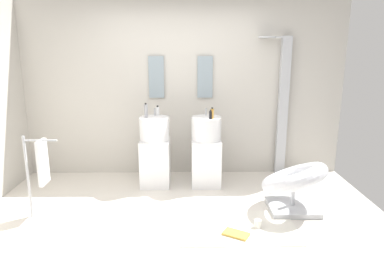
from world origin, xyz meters
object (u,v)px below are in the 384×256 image
Objects in this scene: soap_bottle_amber at (212,114)px; soap_bottle_black at (211,115)px; shower_column at (282,104)px; magazine_ochre at (236,234)px; lounge_chair at (294,182)px; towel_rack at (40,164)px; coffee_mug at (258,224)px; pedestal_sink_right at (206,151)px; soap_bottle_white at (158,111)px; pedestal_sink_left at (155,151)px; soap_bottle_grey at (146,111)px.

soap_bottle_amber reaches higher than soap_bottle_black.
magazine_ochre is (-0.90, -1.78, -1.06)m from shower_column.
lounge_chair is at bearing -36.07° from soap_bottle_amber.
towel_rack is 2.46m from coffee_mug.
pedestal_sink_right is 1.37m from coffee_mug.
soap_bottle_white is at bearing 151.02° from lounge_chair.
pedestal_sink_left is 0.96m from soap_bottle_amber.
coffee_mug is at bearing -42.62° from soap_bottle_grey.
magazine_ochre is at bearing -116.91° from shower_column.
soap_bottle_black is (0.86, -0.13, -0.04)m from soap_bottle_grey.
soap_bottle_grey is at bearing 40.43° from towel_rack.
lounge_chair is 1.16× the size of towel_rack.
soap_bottle_black is (-1.09, -0.55, -0.05)m from shower_column.
shower_column reaches higher than soap_bottle_grey.
coffee_mug is at bearing -68.77° from soap_bottle_amber.
soap_bottle_white is at bearing 42.84° from soap_bottle_grey.
soap_bottle_amber is at bearing 111.23° from coffee_mug.
soap_bottle_white is (-0.91, 1.49, 1.01)m from magazine_ochre.
coffee_mug is 2.04m from soap_bottle_grey.
soap_bottle_amber is (-0.42, 1.09, 0.99)m from coffee_mug.
pedestal_sink_left is at bearing 170.29° from soap_bottle_black.
soap_bottle_grey is at bearing 172.62° from soap_bottle_amber.
pedestal_sink_right is 1.00m from soap_bottle_grey.
towel_rack is at bearing -139.27° from soap_bottle_white.
soap_bottle_black is at bearing -19.94° from soap_bottle_white.
shower_column reaches higher than coffee_mug.
soap_bottle_grey reaches higher than soap_bottle_amber.
soap_bottle_amber reaches higher than lounge_chair.
pedestal_sink_right is 0.97× the size of lounge_chair.
soap_bottle_grey is at bearing 157.42° from magazine_ochre.
coffee_mug is 0.54× the size of soap_bottle_amber.
magazine_ochre is at bearing -52.21° from soap_bottle_grey.
magazine_ochre is at bearing -148.79° from coffee_mug.
pedestal_sink_left is at bearing -167.18° from shower_column.
pedestal_sink_left reaches higher than towel_rack.
pedestal_sink_left is 0.52× the size of shower_column.
soap_bottle_grey reaches higher than lounge_chair.
coffee_mug is at bearing -45.16° from pedestal_sink_left.
soap_bottle_white reaches higher than towel_rack.
pedestal_sink_left reaches higher than magazine_ochre.
shower_column is at bearing 82.85° from lounge_chair.
shower_column is 14.91× the size of soap_bottle_white.
shower_column is (1.84, 0.42, 0.59)m from pedestal_sink_left.
soap_bottle_grey is (1.07, 0.91, 0.43)m from towel_rack.
soap_bottle_black reaches higher than towel_rack.
pedestal_sink_right is 7.03× the size of soap_bottle_amber.
soap_bottle_amber is 0.78m from soap_bottle_white.
soap_bottle_black reaches higher than coffee_mug.
coffee_mug is at bearing -139.97° from lounge_chair.
lounge_chair is 7.22× the size of soap_bottle_amber.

